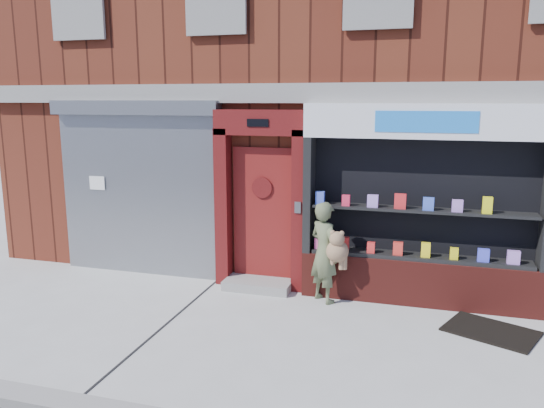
% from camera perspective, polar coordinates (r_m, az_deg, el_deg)
% --- Properties ---
extents(ground, '(80.00, 80.00, 0.00)m').
position_cam_1_polar(ground, '(7.11, 0.17, -14.26)').
color(ground, '#9E9E99').
rests_on(ground, ground).
extents(building, '(12.00, 8.16, 8.00)m').
position_cam_1_polar(building, '(12.33, 8.19, 15.47)').
color(building, '#511D12').
rests_on(building, ground).
extents(shutter_bay, '(3.10, 0.30, 3.04)m').
position_cam_1_polar(shutter_bay, '(9.49, -14.18, 2.75)').
color(shutter_bay, gray).
rests_on(shutter_bay, ground).
extents(red_door_bay, '(1.52, 0.58, 2.90)m').
position_cam_1_polar(red_door_bay, '(8.57, -1.20, 0.44)').
color(red_door_bay, '#4C0D0D').
rests_on(red_door_bay, ground).
extents(pharmacy_bay, '(3.50, 0.41, 3.00)m').
position_cam_1_polar(pharmacy_bay, '(8.16, 15.68, -1.14)').
color(pharmacy_bay, maroon).
rests_on(pharmacy_bay, ground).
extents(woman, '(0.72, 0.65, 1.56)m').
position_cam_1_polar(woman, '(8.09, 5.86, -5.13)').
color(woman, '#586140').
rests_on(woman, ground).
extents(doormat, '(1.34, 1.17, 0.03)m').
position_cam_1_polar(doormat, '(7.85, 22.48, -12.52)').
color(doormat, black).
rests_on(doormat, ground).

